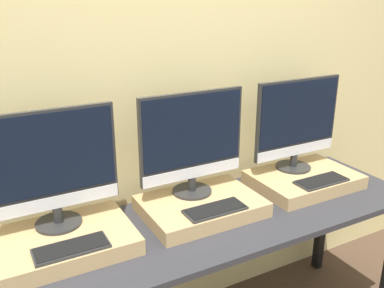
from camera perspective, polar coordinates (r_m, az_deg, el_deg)
wall_back at (r=2.17m, az=-2.95°, el=6.65°), size 8.00×0.04×2.60m
workbench at (r=2.07m, az=2.17°, el=-11.75°), size 2.19×0.65×0.78m
wooden_riser_left at (r=1.88m, az=-16.61°, el=-12.35°), size 0.55×0.40×0.07m
monitor_left at (r=1.82m, az=-18.16°, el=-2.78°), size 0.53×0.19×0.51m
keyboard_left at (r=1.75m, az=-15.81°, el=-13.20°), size 0.29×0.12×0.01m
wooden_riser_center at (r=2.07m, az=1.21°, el=-8.28°), size 0.55×0.40×0.07m
monitor_center at (r=2.02m, az=0.02°, el=0.44°), size 0.53×0.19×0.51m
keyboard_center at (r=1.95m, az=3.09°, el=-8.70°), size 0.29×0.12×0.01m
wooden_riser_right at (r=2.43m, az=14.65°, el=-4.59°), size 0.55×0.40×0.07m
monitor_right at (r=2.38m, az=13.84°, el=2.87°), size 0.53×0.19×0.51m
keyboard_right at (r=2.33m, az=16.86°, el=-4.73°), size 0.29×0.12×0.01m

